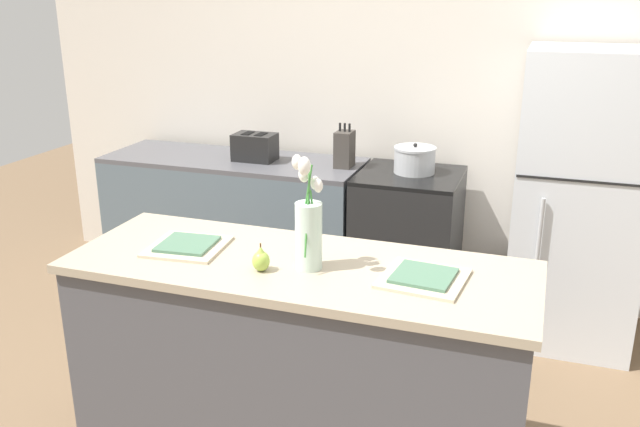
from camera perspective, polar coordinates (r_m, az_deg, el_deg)
name	(u,v)px	position (r m, az deg, el deg)	size (l,w,h in m)	color
back_wall	(411,86)	(4.36, 7.63, 10.56)	(5.20, 0.08, 2.70)	silver
kitchen_island	(300,371)	(2.81, -1.70, -13.09)	(1.80, 0.66, 0.95)	#4C4C51
back_counter	(236,223)	(4.54, -7.12, -0.84)	(1.68, 0.60, 0.90)	slate
stove_range	(407,244)	(4.19, 7.33, -2.57)	(0.60, 0.61, 0.90)	black
refrigerator	(579,201)	(4.00, 20.98, 1.01)	(0.68, 0.67, 1.65)	silver
flower_vase	(308,227)	(2.49, -0.98, -1.14)	(0.10, 0.16, 0.45)	silver
pear_figurine	(261,260)	(2.52, -5.00, -3.91)	(0.07, 0.07, 0.11)	#9EBC47
plate_setting_left	(188,245)	(2.79, -11.07, -2.65)	(0.32, 0.32, 0.02)	beige
plate_setting_right	(424,277)	(2.48, 8.72, -5.31)	(0.32, 0.32, 0.02)	beige
toaster	(255,147)	(4.32, -5.51, 5.60)	(0.28, 0.18, 0.17)	black
cooking_pot	(415,160)	(4.05, 7.97, 4.50)	(0.25, 0.25, 0.18)	#B2B5B7
knife_block	(344,149)	(4.14, 2.07, 5.45)	(0.10, 0.14, 0.27)	#3D3833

